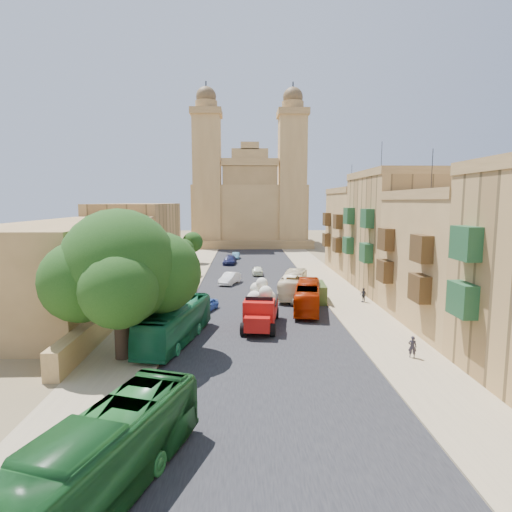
{
  "coord_description": "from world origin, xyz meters",
  "views": [
    {
      "loc": [
        -1.46,
        -23.6,
        10.36
      ],
      "look_at": [
        0.0,
        26.0,
        4.0
      ],
      "focal_mm": 30.0,
      "sensor_mm": 36.0,
      "label": 1
    }
  ],
  "objects": [
    {
      "name": "west_building_mid",
      "position": [
        -18.0,
        44.0,
        5.0
      ],
      "size": [
        10.0,
        22.0,
        10.0
      ],
      "primitive_type": "cube",
      "color": "tan",
      "rests_on": "ground"
    },
    {
      "name": "kerb_west",
      "position": [
        -7.0,
        30.0,
        0.06
      ],
      "size": [
        0.25,
        140.0,
        0.12
      ],
      "primitive_type": "cube",
      "color": "#9D8866",
      "rests_on": "ground"
    },
    {
      "name": "street_tree_c",
      "position": [
        -10.0,
        36.0,
        3.48
      ],
      "size": [
        3.38,
        3.38,
        5.2
      ],
      "color": "#36251B",
      "rests_on": "ground"
    },
    {
      "name": "street_tree_d",
      "position": [
        -10.0,
        48.0,
        3.54
      ],
      "size": [
        3.44,
        3.44,
        5.29
      ],
      "color": "#36251B",
      "rests_on": "ground"
    },
    {
      "name": "car_dkblue",
      "position": [
        -3.75,
        46.54,
        0.69
      ],
      "size": [
        2.39,
        4.93,
        1.38
      ],
      "primitive_type": "imported",
      "rotation": [
        0.0,
        0.0,
        -0.1
      ],
      "color": "#161B46",
      "rests_on": "ground"
    },
    {
      "name": "pedestrian_a",
      "position": [
        9.76,
        3.5,
        0.75
      ],
      "size": [
        0.64,
        0.54,
        1.5
      ],
      "primitive_type": "imported",
      "rotation": [
        0.0,
        0.0,
        2.75
      ],
      "color": "#29252F",
      "rests_on": "ground"
    },
    {
      "name": "street_tree_b",
      "position": [
        -10.0,
        24.0,
        3.03
      ],
      "size": [
        2.95,
        2.95,
        4.53
      ],
      "color": "#36251B",
      "rests_on": "ground"
    },
    {
      "name": "townhouse_d",
      "position": [
        15.95,
        39.0,
        6.16
      ],
      "size": [
        9.0,
        14.0,
        15.9
      ],
      "color": "#A7814B",
      "rests_on": "ground"
    },
    {
      "name": "church",
      "position": [
        -0.0,
        78.61,
        9.52
      ],
      "size": [
        28.0,
        22.5,
        36.3
      ],
      "color": "#A7814B",
      "rests_on": "ground"
    },
    {
      "name": "townhouse_b",
      "position": [
        15.95,
        11.0,
        5.66
      ],
      "size": [
        9.0,
        14.0,
        14.9
      ],
      "color": "#A7814B",
      "rests_on": "ground"
    },
    {
      "name": "bus_green_south",
      "position": [
        -6.5,
        -10.04,
        1.53
      ],
      "size": [
        5.96,
        11.22,
        3.06
      ],
      "primitive_type": "imported",
      "rotation": [
        0.0,
        0.0,
        -0.33
      ],
      "color": "#195221",
      "rests_on": "ground"
    },
    {
      "name": "car_cream",
      "position": [
        4.12,
        19.35,
        0.57
      ],
      "size": [
        1.94,
        4.1,
        1.13
      ],
      "primitive_type": "imported",
      "rotation": [
        0.0,
        0.0,
        3.16
      ],
      "color": "beige",
      "rests_on": "ground"
    },
    {
      "name": "sidewalk_west",
      "position": [
        -9.5,
        30.0,
        0.01
      ],
      "size": [
        5.0,
        140.0,
        0.01
      ],
      "primitive_type": "cube",
      "color": "#9D8866",
      "rests_on": "ground"
    },
    {
      "name": "west_building_low",
      "position": [
        -18.0,
        18.0,
        4.2
      ],
      "size": [
        10.0,
        28.0,
        8.4
      ],
      "primitive_type": "cube",
      "color": "olive",
      "rests_on": "ground"
    },
    {
      "name": "ground",
      "position": [
        0.0,
        0.0,
        0.0
      ],
      "size": [
        260.0,
        260.0,
        0.0
      ],
      "primitive_type": "plane",
      "color": "brown"
    },
    {
      "name": "bus_green_north",
      "position": [
        -6.5,
        7.19,
        1.45
      ],
      "size": [
        4.45,
        10.66,
        2.89
      ],
      "primitive_type": "imported",
      "rotation": [
        0.0,
        0.0,
        -0.2
      ],
      "color": "#156339",
      "rests_on": "ground"
    },
    {
      "name": "car_blue_a",
      "position": [
        -5.0,
        16.21,
        0.58
      ],
      "size": [
        2.41,
        3.66,
        1.16
      ],
      "primitive_type": "imported",
      "rotation": [
        0.0,
        0.0,
        -0.33
      ],
      "color": "#3763BE",
      "rests_on": "ground"
    },
    {
      "name": "red_truck",
      "position": [
        -0.05,
        10.9,
        1.74
      ],
      "size": [
        3.46,
        7.04,
        3.96
      ],
      "color": "#B8120E",
      "rests_on": "ground"
    },
    {
      "name": "bus_red_east",
      "position": [
        4.66,
        16.36,
        1.31
      ],
      "size": [
        3.74,
        9.61,
        2.61
      ],
      "primitive_type": "imported",
      "rotation": [
        0.0,
        0.0,
        2.97
      ],
      "color": "#B02503",
      "rests_on": "ground"
    },
    {
      "name": "ficus_tree",
      "position": [
        -9.41,
        4.01,
        5.87
      ],
      "size": [
        9.93,
        9.13,
        9.93
      ],
      "color": "#36251B",
      "rests_on": "ground"
    },
    {
      "name": "car_blue_b",
      "position": [
        -2.87,
        53.49,
        0.57
      ],
      "size": [
        1.42,
        3.51,
        1.13
      ],
      "primitive_type": "imported",
      "rotation": [
        0.0,
        0.0,
        -0.06
      ],
      "color": "teal",
      "rests_on": "ground"
    },
    {
      "name": "pedestrian_c",
      "position": [
        10.9,
        19.27,
        0.75
      ],
      "size": [
        0.71,
        0.96,
        1.51
      ],
      "primitive_type": "imported",
      "rotation": [
        0.0,
        0.0,
        5.15
      ],
      "color": "#32323A",
      "rests_on": "ground"
    },
    {
      "name": "sidewalk_east",
      "position": [
        9.5,
        30.0,
        0.01
      ],
      "size": [
        5.0,
        140.0,
        0.01
      ],
      "primitive_type": "cube",
      "color": "#9D8866",
      "rests_on": "ground"
    },
    {
      "name": "kerb_east",
      "position": [
        7.0,
        30.0,
        0.06
      ],
      "size": [
        0.25,
        140.0,
        0.12
      ],
      "primitive_type": "cube",
      "color": "#9D8866",
      "rests_on": "ground"
    },
    {
      "name": "street_tree_a",
      "position": [
        -10.0,
        12.0,
        2.85
      ],
      "size": [
        2.78,
        2.78,
        4.28
      ],
      "color": "#36251B",
      "rests_on": "ground"
    },
    {
      "name": "west_wall",
      "position": [
        -12.5,
        20.0,
        0.9
      ],
      "size": [
        1.0,
        40.0,
        1.8
      ],
      "primitive_type": "cube",
      "color": "#A7814B",
      "rests_on": "ground"
    },
    {
      "name": "olive_pickup",
      "position": [
        6.02,
        20.0,
        0.91
      ],
      "size": [
        2.31,
        4.63,
        1.86
      ],
      "color": "#374C1C",
      "rests_on": "ground"
    },
    {
      "name": "townhouse_c",
      "position": [
        15.95,
        25.0,
        6.91
      ],
      "size": [
        9.0,
        14.0,
        17.4
      ],
      "color": "tan",
      "rests_on": "ground"
    },
    {
      "name": "car_white_a",
      "position": [
        -3.2,
        29.5,
        0.72
      ],
      "size": [
        2.9,
        4.6,
        1.43
      ],
      "primitive_type": "imported",
      "rotation": [
        0.0,
        0.0,
        -0.35
      ],
      "color": "white",
      "rests_on": "ground"
    },
    {
      "name": "bus_cream_east",
      "position": [
        4.0,
        22.36,
        1.3
      ],
      "size": [
        4.28,
        9.62,
        2.61
      ],
      "primitive_type": "imported",
      "rotation": [
        0.0,
        0.0,
        2.91
      ],
      "color": "#FBE7BA",
      "rests_on": "ground"
    },
    {
      "name": "car_white_b",
      "position": [
        0.5,
        36.08,
        0.64
      ],
      "size": [
        1.51,
        3.76,
        1.28
      ],
      "primitive_type": "imported",
      "rotation": [
        0.0,
        0.0,
        3.14
      ],
      "color": "white",
      "rests_on": "ground"
    },
    {
      "name": "road_surface",
      "position": [
        0.0,
        30.0,
        0.01
      ],
      "size": [
        14.0,
        140.0,
        0.01
      ],
      "primitive_type": "cube",
      "color": "black",
      "rests_on": "ground"
    }
  ]
}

